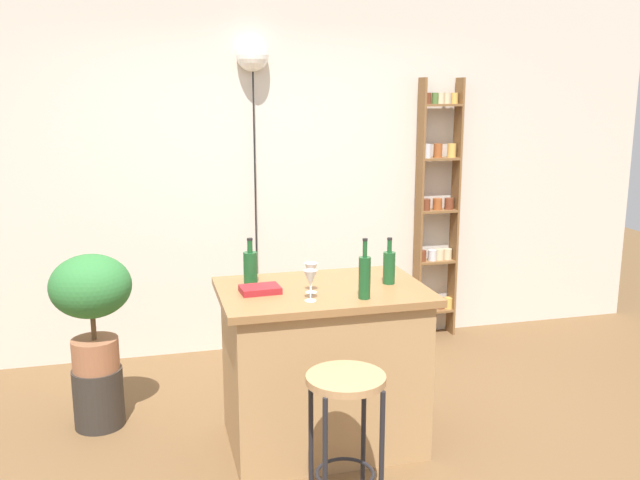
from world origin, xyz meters
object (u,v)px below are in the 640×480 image
at_px(bottle_olive_oil, 365,276).
at_px(pendant_globe_light, 253,59).
at_px(plant_stool, 99,397).
at_px(wine_glass_center, 310,279).
at_px(bottle_wine_red, 389,266).
at_px(cookbook, 260,289).
at_px(bottle_sauce_amber, 250,266).
at_px(bar_stool, 346,412).
at_px(spice_shelf, 437,213).
at_px(wine_glass_left, 311,272).
at_px(potted_plant, 91,297).

relative_size(bottle_olive_oil, pendant_globe_light, 0.14).
relative_size(plant_stool, wine_glass_center, 2.20).
distance_m(bottle_wine_red, cookbook, 0.74).
distance_m(bottle_sauce_amber, wine_glass_center, 0.49).
bearing_deg(plant_stool, pendant_globe_light, 41.60).
relative_size(bottle_wine_red, bottle_sauce_amber, 1.02).
bearing_deg(bar_stool, bottle_sauce_amber, 106.98).
bearing_deg(spice_shelf, wine_glass_left, -132.13).
distance_m(bottle_olive_oil, cookbook, 0.57).
distance_m(spice_shelf, potted_plant, 2.79).
height_order(bar_stool, bottle_sauce_amber, bottle_sauce_amber).
xyz_separation_m(plant_stool, potted_plant, (0.00, 0.00, 0.63)).
distance_m(wine_glass_left, pendant_globe_light, 1.99).
height_order(bottle_wine_red, pendant_globe_light, pendant_globe_light).
bearing_deg(cookbook, plant_stool, 145.86).
bearing_deg(bottle_sauce_amber, wine_glass_left, -43.71).
bearing_deg(potted_plant, bar_stool, -47.13).
relative_size(bottle_sauce_amber, bottle_olive_oil, 0.81).
height_order(potted_plant, pendant_globe_light, pendant_globe_light).
distance_m(spice_shelf, plant_stool, 2.91).
xyz_separation_m(bottle_sauce_amber, wine_glass_left, (0.29, -0.27, 0.02)).
height_order(bottle_wine_red, bottle_olive_oil, bottle_olive_oil).
xyz_separation_m(plant_stool, cookbook, (0.91, -0.53, 0.76)).
relative_size(plant_stool, bottle_wine_red, 1.37).
bearing_deg(bottle_wine_red, wine_glass_center, -157.12).
xyz_separation_m(plant_stool, wine_glass_left, (1.17, -0.60, 0.86)).
distance_m(potted_plant, bottle_sauce_amber, 0.97).
bearing_deg(potted_plant, bottle_olive_oil, -28.61).
relative_size(potted_plant, bottle_olive_oil, 2.19).
height_order(bottle_sauce_amber, pendant_globe_light, pendant_globe_light).
height_order(plant_stool, bottle_olive_oil, bottle_olive_oil).
bearing_deg(cookbook, wine_glass_left, -18.65).
height_order(bottle_sauce_amber, wine_glass_left, bottle_sauce_amber).
relative_size(bar_stool, wine_glass_center, 4.41).
relative_size(bar_stool, spice_shelf, 0.35).
bearing_deg(cookbook, bottle_sauce_amber, 91.89).
xyz_separation_m(potted_plant, cookbook, (0.91, -0.53, 0.13)).
bearing_deg(wine_glass_left, bar_stool, -90.02).
bearing_deg(bottle_olive_oil, bottle_wine_red, 46.95).
bearing_deg(plant_stool, wine_glass_center, -33.43).
bearing_deg(bottle_olive_oil, bar_stool, -116.56).
relative_size(potted_plant, wine_glass_left, 4.28).
bearing_deg(plant_stool, bottle_wine_red, -18.05).
xyz_separation_m(potted_plant, wine_glass_center, (1.13, -0.75, 0.23)).
relative_size(wine_glass_left, wine_glass_center, 1.00).
bearing_deg(pendant_globe_light, wine_glass_center, -90.15).
relative_size(potted_plant, cookbook, 3.34).
bearing_deg(bar_stool, bottle_wine_red, 57.29).
height_order(potted_plant, bottle_wine_red, bottle_wine_red).
bearing_deg(cookbook, wine_glass_center, -47.51).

